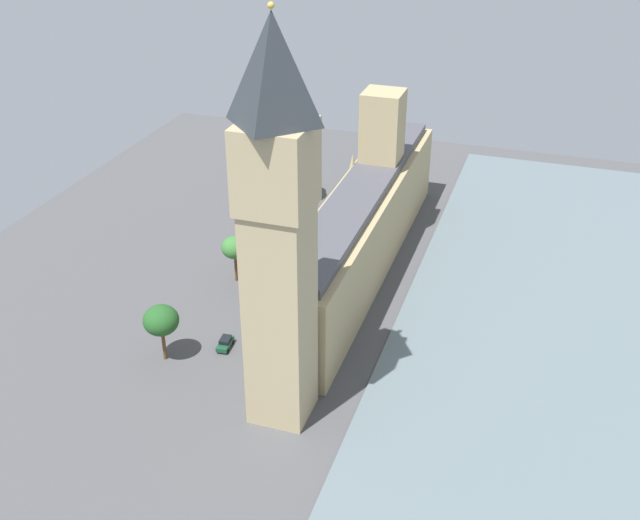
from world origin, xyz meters
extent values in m
plane|color=#4C4C4F|center=(0.00, 0.00, 0.00)|extent=(146.83, 146.83, 0.00)
cube|color=slate|center=(-34.99, 0.00, 0.12)|extent=(44.36, 132.15, 0.25)
cube|color=tan|center=(-2.00, 0.00, 7.77)|extent=(11.05, 76.83, 15.55)
cube|color=tan|center=(-2.00, -13.83, 15.33)|extent=(7.48, 7.48, 30.65)
cube|color=#4C4C54|center=(-2.00, 0.00, 16.35)|extent=(8.39, 73.76, 1.60)
cone|color=tan|center=(3.12, -34.57, 16.52)|extent=(1.20, 1.20, 1.94)
cone|color=tan|center=(3.12, -11.52, 17.03)|extent=(1.20, 1.20, 2.97)
cone|color=tan|center=(3.12, 11.52, 16.93)|extent=(1.20, 1.20, 2.76)
cone|color=tan|center=(3.12, 34.57, 17.03)|extent=(1.20, 1.20, 2.96)
cube|color=tan|center=(-2.71, 43.37, 16.13)|extent=(7.99, 7.99, 32.25)
cube|color=tan|center=(-2.71, 43.37, 37.77)|extent=(8.78, 8.78, 11.04)
cylinder|color=silver|center=(1.83, 43.37, 37.77)|extent=(0.25, 6.07, 6.07)
torus|color=black|center=(1.83, 43.37, 37.77)|extent=(0.24, 6.31, 6.31)
cylinder|color=silver|center=(-2.71, 38.83, 37.77)|extent=(6.07, 0.25, 6.07)
torus|color=black|center=(-2.71, 38.83, 37.77)|extent=(6.31, 0.24, 6.31)
pyramid|color=#2D3338|center=(-2.71, 43.37, 49.73)|extent=(8.78, 8.78, 12.87)
sphere|color=gold|center=(-2.71, 43.37, 56.56)|extent=(0.80, 0.80, 0.80)
cube|color=black|center=(10.78, -19.22, 0.72)|extent=(1.83, 4.43, 0.75)
cube|color=black|center=(10.78, -19.44, 1.42)|extent=(1.51, 2.49, 0.65)
cylinder|color=black|center=(9.96, -17.83, 0.34)|extent=(0.26, 0.69, 0.68)
cylinder|color=black|center=(11.53, -17.80, 0.34)|extent=(0.26, 0.69, 0.68)
cylinder|color=black|center=(10.02, -20.64, 0.34)|extent=(0.26, 0.69, 0.68)
cylinder|color=black|center=(11.59, -20.61, 0.34)|extent=(0.26, 0.69, 0.68)
cube|color=gold|center=(10.28, -1.30, 0.72)|extent=(2.09, 4.41, 0.75)
cube|color=black|center=(10.26, -1.09, 1.42)|extent=(1.65, 2.51, 0.65)
cylinder|color=black|center=(11.17, -2.60, 0.34)|extent=(0.31, 0.70, 0.68)
cylinder|color=black|center=(9.63, -2.74, 0.34)|extent=(0.31, 0.70, 0.68)
cylinder|color=black|center=(10.92, 0.13, 0.34)|extent=(0.31, 0.70, 0.68)
cylinder|color=black|center=(9.38, -0.01, 0.34)|extent=(0.31, 0.70, 0.68)
cube|color=#B20C0F|center=(11.45, 10.76, 2.65)|extent=(3.14, 10.63, 4.20)
cube|color=black|center=(11.45, 10.76, 2.73)|extent=(3.17, 10.24, 0.70)
cylinder|color=black|center=(10.08, 14.36, 0.55)|extent=(0.42, 1.12, 1.10)
cylinder|color=black|center=(12.38, 14.50, 0.55)|extent=(0.42, 1.12, 1.10)
cylinder|color=black|center=(10.53, 7.02, 0.55)|extent=(0.42, 1.12, 1.10)
cylinder|color=black|center=(12.83, 7.16, 0.55)|extent=(0.42, 1.12, 1.10)
cube|color=#19472D|center=(11.67, 31.79, 0.72)|extent=(2.15, 4.20, 0.75)
cube|color=black|center=(11.69, 31.59, 1.42)|extent=(1.70, 2.40, 0.65)
cylinder|color=black|center=(10.74, 33.01, 0.34)|extent=(0.31, 0.70, 0.68)
cylinder|color=black|center=(12.36, 33.15, 0.34)|extent=(0.31, 0.70, 0.68)
cylinder|color=black|center=(10.97, 30.42, 0.34)|extent=(0.31, 0.70, 0.68)
cylinder|color=black|center=(12.59, 30.57, 0.34)|extent=(0.31, 0.70, 0.68)
cylinder|color=maroon|center=(5.27, 4.41, 0.72)|extent=(0.68, 0.68, 1.44)
sphere|color=beige|center=(5.27, 4.41, 1.58)|extent=(0.28, 0.28, 0.28)
cube|color=#336B60|center=(5.47, 4.18, 0.79)|extent=(0.32, 0.29, 0.26)
cylinder|color=gray|center=(6.10, -8.66, 0.63)|extent=(0.58, 0.58, 1.27)
sphere|color=beige|center=(6.10, -8.66, 1.39)|extent=(0.24, 0.24, 0.24)
cube|color=#336B60|center=(5.86, -8.80, 0.70)|extent=(0.23, 0.30, 0.23)
cylinder|color=brown|center=(18.90, -28.92, 1.84)|extent=(0.56, 0.56, 3.67)
ellipsoid|color=#387533|center=(18.90, -28.92, 5.63)|extent=(5.22, 5.22, 4.44)
cylinder|color=brown|center=(19.45, 37.48, 2.59)|extent=(0.56, 0.56, 5.17)
ellipsoid|color=#235623|center=(19.45, 37.48, 7.27)|extent=(5.59, 5.59, 4.75)
cylinder|color=brown|center=(18.57, 11.50, 2.55)|extent=(0.56, 0.56, 5.09)
ellipsoid|color=#387533|center=(18.57, 11.50, 6.92)|extent=(4.89, 4.89, 4.16)
cylinder|color=brown|center=(19.32, -25.64, 2.68)|extent=(0.56, 0.56, 5.37)
ellipsoid|color=#235623|center=(19.32, -25.64, 7.93)|extent=(6.83, 6.83, 5.80)
cylinder|color=black|center=(18.52, -7.88, 2.98)|extent=(0.18, 0.18, 5.95)
sphere|color=#F2EAC6|center=(18.52, -7.88, 6.23)|extent=(0.56, 0.56, 0.56)
camera|label=1|loc=(-34.77, 123.30, 72.88)|focal=43.05mm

